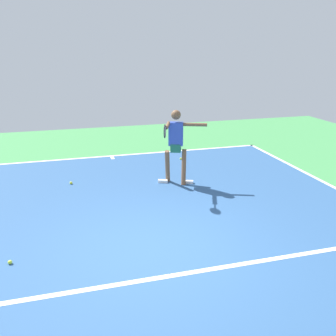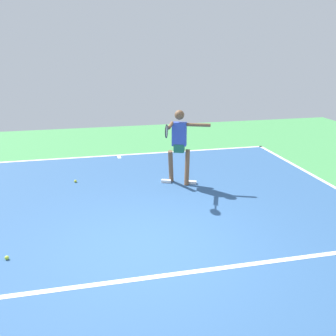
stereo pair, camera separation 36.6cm
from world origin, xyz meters
TOP-DOWN VIEW (x-y plane):
  - ground_plane at (0.00, 0.00)m, footprint 20.20×20.20m
  - court_surface at (0.00, 0.00)m, footprint 9.66×11.56m
  - court_line_baseline_near at (0.00, -5.73)m, footprint 9.66×0.10m
  - court_line_service at (0.00, 0.83)m, footprint 7.24×0.10m
  - court_line_centre_mark at (0.00, -5.53)m, footprint 0.10×0.30m
  - tennis_player at (-1.20, -2.89)m, footprint 1.25×1.18m
  - tennis_ball_centre_court at (-1.94, -4.78)m, footprint 0.07×0.07m
  - tennis_ball_by_baseline at (2.31, -0.15)m, footprint 0.07×0.07m
  - tennis_ball_by_sideline at (1.28, -3.53)m, footprint 0.07×0.07m

SIDE VIEW (x-z plane):
  - ground_plane at x=0.00m, z-range 0.00..0.00m
  - court_surface at x=0.00m, z-range 0.00..0.00m
  - court_line_baseline_near at x=0.00m, z-range 0.00..0.01m
  - court_line_service at x=0.00m, z-range 0.00..0.01m
  - court_line_centre_mark at x=0.00m, z-range 0.00..0.01m
  - tennis_ball_centre_court at x=-1.94m, z-range 0.00..0.07m
  - tennis_ball_by_baseline at x=2.31m, z-range 0.00..0.07m
  - tennis_ball_by_sideline at x=1.28m, z-range 0.00..0.07m
  - tennis_player at x=-1.20m, z-range 0.14..1.96m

